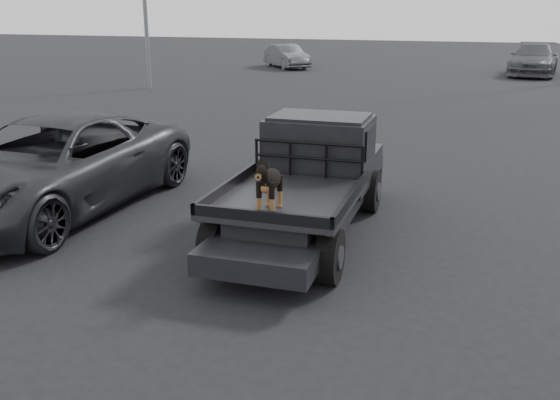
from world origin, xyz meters
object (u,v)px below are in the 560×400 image
(distant_car_a, at_px, (287,56))
(distant_car_b, at_px, (534,59))
(dog, at_px, (270,184))
(flatbed_ute, at_px, (304,207))
(parked_suv, at_px, (51,166))

(distant_car_a, xyz_separation_m, distant_car_b, (13.65, 0.20, 0.14))
(dog, xyz_separation_m, distant_car_b, (5.19, 28.62, -0.47))
(flatbed_ute, relative_size, parked_suv, 0.90)
(distant_car_a, distance_m, distant_car_b, 13.65)
(dog, bearing_deg, flatbed_ute, 88.81)
(distant_car_a, relative_size, distant_car_b, 0.73)
(parked_suv, bearing_deg, dog, -15.39)
(parked_suv, relative_size, distant_car_b, 1.07)
(flatbed_ute, xyz_separation_m, parked_suv, (-4.65, -0.18, 0.37))
(distant_car_b, bearing_deg, parked_suv, -102.53)
(flatbed_ute, xyz_separation_m, distant_car_a, (-8.49, 26.78, 0.21))
(flatbed_ute, xyz_separation_m, dog, (-0.03, -1.65, 0.83))
(flatbed_ute, bearing_deg, dog, -91.19)
(dog, xyz_separation_m, parked_suv, (-4.61, 1.47, -0.46))
(parked_suv, height_order, distant_car_b, parked_suv)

